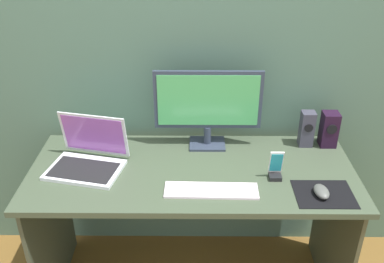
% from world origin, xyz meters
% --- Properties ---
extents(wall_back, '(6.00, 0.04, 2.50)m').
position_xyz_m(wall_back, '(0.00, 0.39, 1.25)').
color(wall_back, '#4F7362').
rests_on(wall_back, ground_plane).
extents(desk, '(1.51, 0.64, 0.75)m').
position_xyz_m(desk, '(0.00, 0.00, 0.60)').
color(desk, '#404E3A').
rests_on(desk, ground_plane).
extents(monitor, '(0.53, 0.14, 0.40)m').
position_xyz_m(monitor, '(0.08, 0.22, 0.98)').
color(monitor, '#303A4C').
rests_on(monitor, desk).
extents(speaker_right, '(0.08, 0.08, 0.18)m').
position_xyz_m(speaker_right, '(0.69, 0.23, 0.84)').
color(speaker_right, black).
rests_on(speaker_right, desk).
extents(speaker_near_monitor, '(0.07, 0.07, 0.19)m').
position_xyz_m(speaker_near_monitor, '(0.57, 0.23, 0.84)').
color(speaker_near_monitor, '#3B3A4A').
rests_on(speaker_near_monitor, desk).
extents(laptop, '(0.38, 0.33, 0.23)m').
position_xyz_m(laptop, '(-0.49, 0.02, 0.80)').
color(laptop, white).
rests_on(laptop, desk).
extents(keyboard_external, '(0.41, 0.12, 0.01)m').
position_xyz_m(keyboard_external, '(0.08, -0.17, 0.76)').
color(keyboard_external, white).
rests_on(keyboard_external, desk).
extents(mousepad, '(0.25, 0.20, 0.00)m').
position_xyz_m(mousepad, '(0.56, -0.19, 0.75)').
color(mousepad, black).
rests_on(mousepad, desk).
extents(mouse, '(0.07, 0.10, 0.04)m').
position_xyz_m(mouse, '(0.55, -0.20, 0.77)').
color(mouse, '#555855').
rests_on(mouse, mousepad).
extents(phone_in_dock, '(0.06, 0.05, 0.14)m').
position_xyz_m(phone_in_dock, '(0.37, -0.07, 0.80)').
color(phone_in_dock, black).
rests_on(phone_in_dock, desk).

